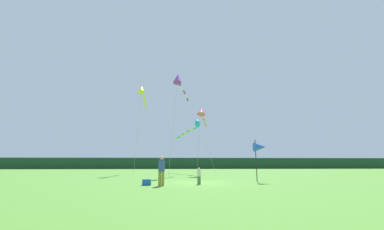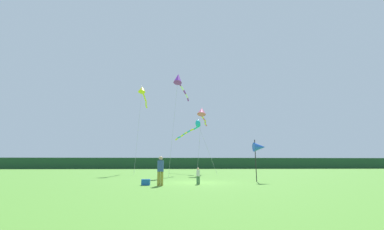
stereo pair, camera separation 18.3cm
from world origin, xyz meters
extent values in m
plane|color=#4C842D|center=(0.00, 0.00, 0.00)|extent=(120.00, 120.00, 0.00)
cube|color=#1E4228|center=(0.00, 45.00, 1.36)|extent=(108.00, 3.50, 2.71)
cylinder|color=olive|center=(-2.54, -2.31, 0.42)|extent=(0.18, 0.18, 0.85)
cylinder|color=olive|center=(-2.35, -2.31, 0.42)|extent=(0.18, 0.18, 0.85)
cylinder|color=#334C8C|center=(-2.44, -2.31, 1.18)|extent=(0.39, 0.39, 0.67)
sphere|color=tan|center=(-2.44, -2.31, 1.64)|extent=(0.25, 0.25, 0.25)
cylinder|color=#3F724C|center=(-0.10, -1.34, 0.25)|extent=(0.11, 0.11, 0.51)
cylinder|color=#3F724C|center=(0.01, -1.34, 0.25)|extent=(0.11, 0.11, 0.51)
cylinder|color=silver|center=(-0.05, -1.34, 0.71)|extent=(0.23, 0.23, 0.40)
sphere|color=tan|center=(-0.05, -1.34, 0.98)|extent=(0.15, 0.15, 0.15)
cube|color=#1959B2|center=(-3.37, -1.81, 0.18)|extent=(0.52, 0.37, 0.36)
cylinder|color=black|center=(4.44, 0.48, 1.56)|extent=(0.06, 0.06, 3.11)
cone|color=blue|center=(4.79, 0.48, 2.55)|extent=(0.90, 0.70, 0.70)
cylinder|color=#B2B2B2|center=(2.40, 13.54, 3.39)|extent=(2.02, 3.69, 6.79)
ellipsoid|color=#1EB7CC|center=(1.40, 15.37, 6.78)|extent=(1.12, 1.30, 1.32)
cylinder|color=#1EB7CC|center=(1.16, 15.64, 6.22)|extent=(0.68, 0.72, 0.42)
cylinder|color=yellow|center=(0.67, 16.19, 6.04)|extent=(0.65, 0.71, 0.32)
cylinder|color=#1EB7CC|center=(0.23, 16.78, 5.89)|extent=(0.59, 0.76, 0.36)
cylinder|color=yellow|center=(-0.15, 17.41, 5.75)|extent=(0.55, 0.77, 0.32)
cylinder|color=#1EB7CC|center=(-0.43, 18.08, 5.65)|extent=(0.40, 0.78, 0.28)
cylinder|color=yellow|center=(-0.71, 18.75, 5.50)|extent=(0.56, 0.79, 0.41)
cylinder|color=#1EB7CC|center=(-1.12, 19.35, 5.31)|extent=(0.65, 0.73, 0.36)
cylinder|color=yellow|center=(-1.51, 19.96, 5.11)|extent=(0.54, 0.80, 0.43)
cylinder|color=#B2B2B2|center=(-1.88, 9.43, 5.95)|extent=(0.86, 3.67, 11.90)
cone|color=purple|center=(-1.46, 11.25, 11.89)|extent=(1.33, 1.59, 1.60)
cylinder|color=purple|center=(-1.28, 11.69, 11.29)|extent=(0.55, 0.98, 0.33)
cylinder|color=white|center=(-0.92, 12.56, 11.08)|extent=(0.58, 1.00, 0.49)
cylinder|color=purple|center=(-0.57, 13.44, 10.80)|extent=(0.54, 1.01, 0.45)
cylinder|color=white|center=(-0.25, 14.33, 10.54)|extent=(0.52, 1.01, 0.46)
cylinder|color=purple|center=(-0.02, 15.24, 10.29)|extent=(0.34, 1.01, 0.42)
cylinder|color=#B2B2B2|center=(-6.44, 13.04, 5.76)|extent=(0.09, 3.70, 11.53)
cone|color=yellow|center=(-6.47, 14.88, 11.52)|extent=(1.00, 1.24, 1.20)
cylinder|color=yellow|center=(-6.42, 15.18, 11.07)|extent=(0.31, 0.69, 0.34)
cylinder|color=yellow|center=(-6.32, 15.80, 10.89)|extent=(0.30, 0.71, 0.40)
cylinder|color=yellow|center=(-6.28, 16.41, 10.74)|extent=(0.22, 0.66, 0.30)
cylinder|color=yellow|center=(-6.26, 17.03, 10.62)|extent=(0.27, 0.68, 0.33)
cylinder|color=yellow|center=(-6.24, 17.65, 10.53)|extent=(0.21, 0.65, 0.27)
cylinder|color=yellow|center=(-6.30, 18.26, 10.42)|extent=(0.31, 0.69, 0.34)
cylinder|color=yellow|center=(-6.38, 18.88, 10.27)|extent=(0.27, 0.69, 0.35)
cylinder|color=yellow|center=(-6.39, 19.50, 10.10)|extent=(0.26, 0.69, 0.37)
cylinder|color=#B2B2B2|center=(1.19, 10.85, 3.94)|extent=(0.88, 2.51, 7.88)
cone|color=#E5598C|center=(1.61, 12.10, 7.87)|extent=(1.48, 1.63, 1.26)
cylinder|color=#E5598C|center=(1.67, 12.38, 7.39)|extent=(0.33, 0.68, 0.38)
cylinder|color=yellow|center=(1.81, 12.96, 7.26)|extent=(0.36, 0.65, 0.27)
cylinder|color=#E5598C|center=(2.02, 13.51, 7.14)|extent=(0.46, 0.67, 0.36)
cylinder|color=yellow|center=(2.23, 14.06, 7.02)|extent=(0.36, 0.65, 0.27)
cylinder|color=#E5598C|center=(2.35, 14.64, 6.96)|extent=(0.27, 0.63, 0.26)
cylinder|color=yellow|center=(2.42, 15.23, 6.84)|extent=(0.28, 0.67, 0.36)
cylinder|color=#E5598C|center=(2.57, 15.80, 6.70)|extent=(0.43, 0.66, 0.31)
camera|label=1|loc=(-1.61, -17.30, 1.34)|focal=22.24mm
camera|label=2|loc=(-1.42, -17.31, 1.34)|focal=22.24mm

